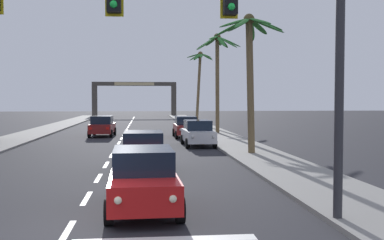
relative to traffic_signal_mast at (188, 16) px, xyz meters
The scene contains 13 objects.
ground_plane 5.69m from the traffic_signal_mast, behind, with size 220.00×220.00×0.00m, color #232328.
sidewalk_right 20.91m from the traffic_signal_mast, 75.73° to the left, with size 3.20×110.00×0.14m, color gray.
lane_markings 21.35m from the traffic_signal_mast, 96.61° to the left, with size 4.28×89.31×0.01m.
traffic_signal_mast is the anchor object (origin of this frame).
sedan_lead_at_stop_bar 4.63m from the traffic_signal_mast, 119.36° to the left, with size 2.04×4.49×1.68m.
sedan_third_in_queue 9.57m from the traffic_signal_mast, 97.07° to the left, with size 1.95×4.45×1.68m.
sedan_oncoming_far 28.31m from the traffic_signal_mast, 99.16° to the left, with size 2.06×4.49×1.68m.
sedan_parked_nearest_kerb 19.57m from the traffic_signal_mast, 82.67° to the left, with size 2.03×4.48×1.68m.
sedan_parked_mid_kerb 26.20m from the traffic_signal_mast, 84.96° to the left, with size 1.97×4.46×1.68m.
palm_right_second 14.52m from the traffic_signal_mast, 71.31° to the left, with size 3.92×3.93×7.62m.
palm_right_third 29.28m from the traffic_signal_mast, 79.60° to the left, with size 3.92×4.15×8.71m.
palm_right_farthest 44.12m from the traffic_signal_mast, 82.82° to the left, with size 3.20×3.31×8.72m.
town_gateway_arch 73.81m from the traffic_signal_mast, 92.16° to the left, with size 15.20×0.90×6.21m.
Camera 1 is at (1.77, -10.41, 3.02)m, focal length 43.15 mm.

